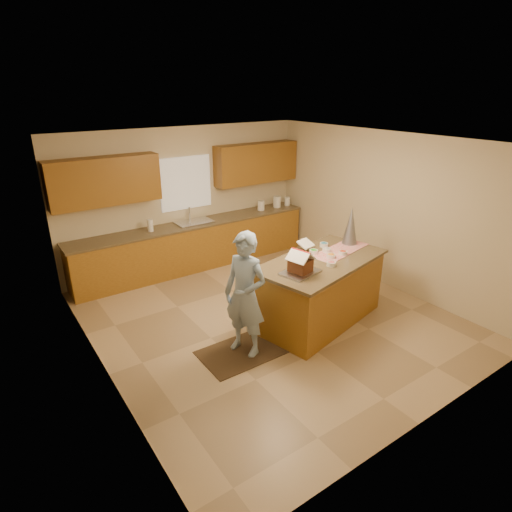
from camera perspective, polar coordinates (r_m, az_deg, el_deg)
name	(u,v)px	position (r m, az deg, el deg)	size (l,w,h in m)	color
floor	(268,317)	(6.73, 1.69, -8.26)	(5.50, 5.50, 0.00)	tan
ceiling	(271,141)	(5.85, 1.99, 15.22)	(5.50, 5.50, 0.00)	silver
wall_back	(186,198)	(8.43, -9.44, 7.72)	(5.50, 5.50, 0.00)	beige
wall_front	(439,315)	(4.46, 23.51, -7.28)	(5.50, 5.50, 0.00)	beige
wall_left	(94,278)	(5.18, -21.05, -2.78)	(5.50, 5.50, 0.00)	beige
wall_right	(383,210)	(7.84, 16.77, 6.00)	(5.50, 5.50, 0.00)	beige
stone_accent	(119,314)	(4.52, -18.00, -7.45)	(2.50, 2.50, 0.00)	gray
window_curtain	(186,183)	(8.34, -9.48, 9.68)	(1.05, 0.03, 1.00)	white
back_counter_base	(195,246)	(8.44, -8.17, 1.34)	(4.80, 0.60, 0.88)	#9C6820
back_counter_top	(194,224)	(8.29, -8.34, 4.31)	(4.85, 0.63, 0.04)	brown
upper_cabinet_left	(105,181)	(7.63, -19.75, 9.47)	(1.85, 0.35, 0.80)	olive
upper_cabinet_right	(256,163)	(8.93, 0.03, 12.41)	(1.85, 0.35, 0.80)	olive
sink	(194,224)	(8.30, -8.34, 4.24)	(0.70, 0.45, 0.12)	silver
faucet	(190,214)	(8.40, -8.96, 5.65)	(0.03, 0.03, 0.28)	silver
island_base	(320,292)	(6.50, 8.61, -4.79)	(1.99, 0.99, 0.97)	#9C6820
island_top	(322,261)	(6.29, 8.87, -0.66)	(2.07, 1.08, 0.04)	brown
table_runner	(340,250)	(6.68, 11.27, 0.76)	(1.10, 0.40, 0.01)	#B80D13
baking_tray	(300,272)	(5.79, 5.97, -2.19)	(0.51, 0.38, 0.03)	silver
cookbook	(306,244)	(6.60, 6.73, 1.67)	(0.24, 0.02, 0.20)	white
tinsel_tree	(351,226)	(6.90, 12.66, 4.00)	(0.24, 0.24, 0.61)	#B1B3BE
rug	(243,351)	(5.94, -1.79, -12.75)	(1.15, 0.75, 0.01)	black
boy	(245,295)	(5.52, -1.46, -5.27)	(0.62, 0.41, 1.70)	#90ACCD
canister_a	(261,205)	(9.04, 0.68, 6.84)	(0.15, 0.15, 0.20)	white
canister_b	(277,202)	(9.28, 2.84, 7.33)	(0.17, 0.17, 0.24)	white
canister_c	(287,201)	(9.46, 4.23, 7.41)	(0.13, 0.13, 0.18)	white
paper_towel	(150,225)	(7.93, -14.08, 4.02)	(0.10, 0.10, 0.22)	white
gingerbread_house	(300,263)	(5.74, 6.02, -1.01)	(0.36, 0.37, 0.31)	#5F3019
candy_bowls	(321,254)	(6.41, 8.78, 0.29)	(0.84, 0.76, 0.06)	#8D2F59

